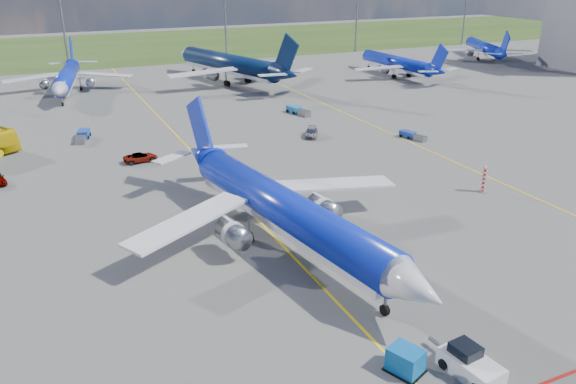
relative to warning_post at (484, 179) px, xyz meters
name	(u,v)px	position (x,y,z in m)	size (l,w,h in m)	color
ground	(308,273)	(-26.00, -8.00, -1.50)	(400.00, 400.00, 0.00)	#50504E
grass_strip	(93,48)	(-26.00, 142.00, -1.50)	(400.00, 80.00, 0.01)	#2D4719
taxiway_lines	(211,170)	(-25.83, 19.70, -1.49)	(60.25, 160.00, 0.02)	yellow
floodlight_masts	(148,14)	(-16.00, 102.00, 11.06)	(202.20, 0.50, 22.70)	slate
warning_post	(484,179)	(0.00, 0.00, 0.00)	(0.50, 0.50, 3.00)	red
bg_jet_nnw	(69,93)	(-38.23, 75.48, -1.50)	(26.65, 34.98, 9.16)	#0D25C1
bg_jet_n	(230,82)	(-5.23, 72.69, -1.50)	(34.04, 44.68, 11.70)	#071B40
bg_jet_ne	(395,76)	(32.29, 64.05, -1.50)	(25.35, 33.27, 8.71)	#0D25C1
bg_jet_ene	(483,59)	(68.59, 75.26, -1.50)	(25.54, 33.52, 8.78)	#0D25C1
main_airliner	(285,245)	(-25.74, -2.74, -1.50)	(30.22, 39.66, 10.39)	#0D25C1
pushback_tug	(470,364)	(-22.40, -23.36, -0.74)	(2.52, 5.63, 1.87)	silver
uld_container	(405,360)	(-25.90, -21.49, -0.69)	(1.63, 2.04, 1.63)	#0C5FAB
service_car_b	(141,157)	(-33.24, 26.60, -0.90)	(2.00, 4.35, 1.21)	#999999
service_car_c	(311,133)	(-7.79, 27.68, -0.87)	(1.76, 4.32, 1.25)	#999999
baggage_tug_w	(412,136)	(5.28, 20.65, -1.05)	(2.28, 4.46, 0.97)	#193996
baggage_tug_c	(83,136)	(-39.09, 40.28, -0.95)	(2.64, 5.44, 1.18)	#1B40A5
baggage_tug_e	(298,111)	(-3.74, 41.09, -0.95)	(2.54, 5.39, 1.17)	#1B69A3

